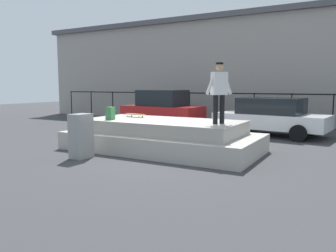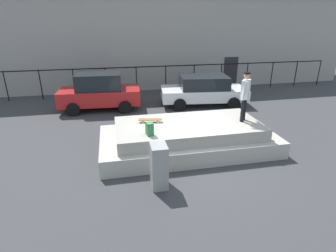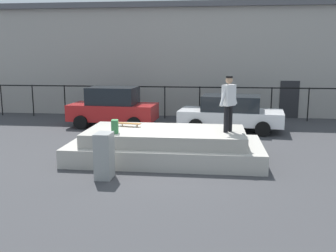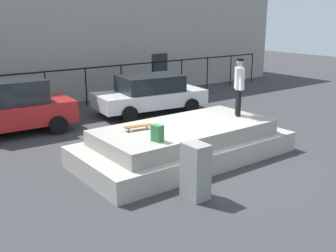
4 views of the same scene
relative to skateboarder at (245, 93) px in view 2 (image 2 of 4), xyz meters
The scene contains 10 objects.
ground_plane 2.91m from the skateboarder, behind, with size 60.00×60.00×0.00m, color #38383A.
concrete_ledge 2.53m from the skateboarder, behind, with size 6.20×2.98×0.99m.
skateboarder is the anchor object (origin of this frame).
skateboard 3.46m from the skateboarder, behind, with size 0.85×0.33×0.12m.
backpack 3.62m from the skateboarder, behind, with size 0.28×0.20×0.41m, color #33723F.
car_red_sedan_near 7.72m from the skateboarder, 132.58° to the left, with size 4.15×2.31×1.88m.
car_white_sedan_mid 5.41m from the skateboarder, 86.47° to the left, with size 4.77×2.64×1.59m.
utility_box 4.20m from the skateboarder, 149.76° to the right, with size 0.44×0.60×1.28m, color gray.
fence_row 8.48m from the skateboarder, 104.46° to the left, with size 24.06×0.06×1.73m.
warehouse_building 13.72m from the skateboarder, 98.86° to the left, with size 28.97×9.28×6.15m.
Camera 2 is at (-2.43, -8.26, 4.44)m, focal length 29.01 mm.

